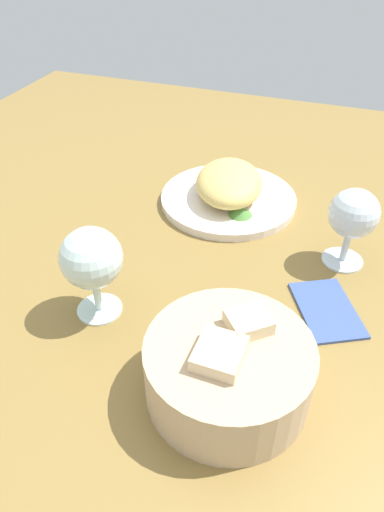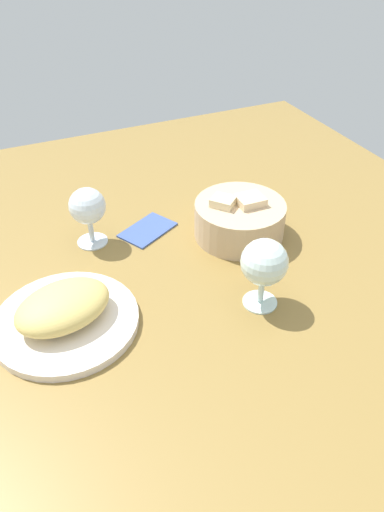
% 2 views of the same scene
% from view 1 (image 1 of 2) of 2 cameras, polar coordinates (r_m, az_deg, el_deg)
% --- Properties ---
extents(ground_plane, '(1.40, 1.40, 0.02)m').
position_cam_1_polar(ground_plane, '(0.70, 1.53, -1.61)').
color(ground_plane, olive).
extents(plate, '(0.23, 0.23, 0.01)m').
position_cam_1_polar(plate, '(0.83, 4.38, 6.84)').
color(plate, white).
rests_on(plate, ground_plane).
extents(omelette, '(0.18, 0.15, 0.05)m').
position_cam_1_polar(omelette, '(0.81, 4.49, 8.80)').
color(omelette, '#D6BA65').
rests_on(omelette, plate).
extents(lettuce_garnish, '(0.04, 0.04, 0.02)m').
position_cam_1_polar(lettuce_garnish, '(0.77, 5.85, 5.44)').
color(lettuce_garnish, '#4B8438').
rests_on(lettuce_garnish, plate).
extents(bread_basket, '(0.18, 0.18, 0.09)m').
position_cam_1_polar(bread_basket, '(0.51, 4.40, -13.34)').
color(bread_basket, tan).
rests_on(bread_basket, ground_plane).
extents(wine_glass_near, '(0.08, 0.08, 0.13)m').
position_cam_1_polar(wine_glass_near, '(0.58, -11.99, -0.54)').
color(wine_glass_near, silver).
rests_on(wine_glass_near, ground_plane).
extents(wine_glass_far, '(0.07, 0.07, 0.12)m').
position_cam_1_polar(wine_glass_far, '(0.69, 18.80, 4.50)').
color(wine_glass_far, silver).
rests_on(wine_glass_far, ground_plane).
extents(folded_napkin, '(0.13, 0.11, 0.01)m').
position_cam_1_polar(folded_napkin, '(0.64, 15.95, -6.09)').
color(folded_napkin, '#3B5499').
rests_on(folded_napkin, ground_plane).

